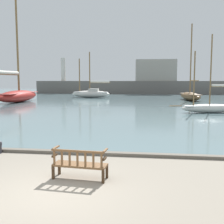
# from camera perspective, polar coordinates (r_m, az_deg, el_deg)

# --- Properties ---
(ground_plane) EXTENTS (160.00, 160.00, 0.00)m
(ground_plane) POSITION_cam_1_polar(r_m,az_deg,el_deg) (7.78, -12.03, -15.72)
(ground_plane) COLOR gray
(harbor_water) EXTENTS (100.00, 80.00, 0.08)m
(harbor_water) POSITION_cam_1_polar(r_m,az_deg,el_deg) (50.91, 4.84, 3.21)
(harbor_water) COLOR slate
(harbor_water) RESTS_ON ground
(quay_edge_kerb) EXTENTS (40.00, 0.30, 0.12)m
(quay_edge_kerb) POSITION_cam_1_polar(r_m,az_deg,el_deg) (11.27, -5.39, -8.25)
(quay_edge_kerb) COLOR #675F54
(quay_edge_kerb) RESTS_ON ground
(park_bench) EXTENTS (1.64, 0.67, 0.92)m
(park_bench) POSITION_cam_1_polar(r_m,az_deg,el_deg) (8.47, -6.59, -10.37)
(park_bench) COLOR #3D2A19
(park_bench) RESTS_ON ground
(sailboat_nearest_port) EXTENTS (2.68, 9.63, 13.57)m
(sailboat_nearest_port) POSITION_cam_1_polar(r_m,az_deg,el_deg) (38.89, -18.53, 3.40)
(sailboat_nearest_port) COLOR maroon
(sailboat_nearest_port) RESTS_ON harbor_water
(sailboat_centre_channel) EXTENTS (2.95, 7.44, 10.69)m
(sailboat_centre_channel) POSITION_cam_1_polar(r_m,az_deg,el_deg) (41.62, 15.61, 3.28)
(sailboat_centre_channel) COLOR brown
(sailboat_centre_channel) RESTS_ON harbor_water
(sailboat_mid_port) EXTENTS (6.53, 2.21, 7.41)m
(sailboat_mid_port) POSITION_cam_1_polar(r_m,az_deg,el_deg) (46.39, -4.29, 3.87)
(sailboat_mid_port) COLOR silver
(sailboat_mid_port) RESTS_ON harbor_water
(sailboat_far_starboard) EXTENTS (6.33, 2.09, 6.75)m
(sailboat_far_starboard) POSITION_cam_1_polar(r_m,az_deg,el_deg) (26.13, 19.45, 1.01)
(sailboat_far_starboard) COLOR silver
(sailboat_far_starboard) RESTS_ON harbor_water
(far_breakwater) EXTENTS (43.53, 2.40, 7.70)m
(far_breakwater) POSITION_cam_1_polar(r_m,az_deg,el_deg) (59.26, 5.78, 5.70)
(far_breakwater) COLOR #66605B
(far_breakwater) RESTS_ON ground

